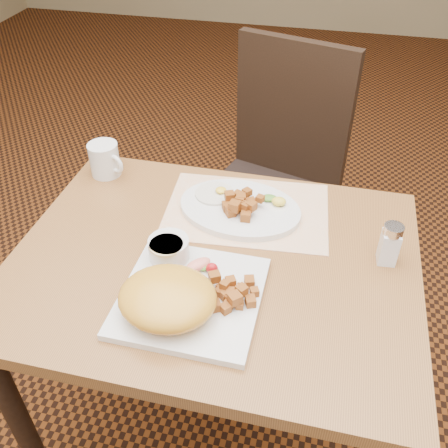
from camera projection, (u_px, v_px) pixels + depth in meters
The scene contains 15 objects.
ground at pixel (217, 430), 1.59m from camera, with size 8.00×8.00×0.00m, color black.
table at pixel (214, 291), 1.18m from camera, with size 0.90×0.70×0.75m.
chair_far at pixel (276, 171), 1.77m from camera, with size 0.52×0.53×0.97m.
placemat at pixel (247, 211), 1.24m from camera, with size 0.40×0.28×0.00m, color white.
plate_square at pixel (191, 297), 1.01m from camera, with size 0.28×0.28×0.02m, color silver.
plate_oval at pixel (240, 208), 1.23m from camera, with size 0.30×0.23×0.02m, color silver, non-canonical shape.
hollandaise_mound at pixel (167, 298), 0.95m from camera, with size 0.19×0.17×0.07m.
ramekin at pixel (169, 249), 1.07m from camera, with size 0.09×0.09×0.05m.
garnish_sq at pixel (202, 266), 1.05m from camera, with size 0.08×0.06×0.03m.
fried_egg at pixel (216, 193), 1.26m from camera, with size 0.10×0.10×0.02m.
garnish_ov at pixel (275, 200), 1.23m from camera, with size 0.07×0.05×0.02m.
salt_shaker at pixel (390, 244), 1.07m from camera, with size 0.05×0.05×0.10m.
coffee_mug at pixel (105, 160), 1.35m from camera, with size 0.11×0.08×0.09m.
home_fries_sq at pixel (231, 293), 0.99m from camera, with size 0.11×0.11×0.04m.
home_fries_ov at pixel (241, 203), 1.21m from camera, with size 0.10×0.10×0.04m.
Camera 1 is at (0.21, -0.79, 1.51)m, focal length 40.00 mm.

